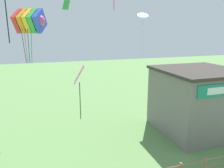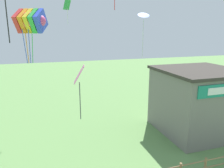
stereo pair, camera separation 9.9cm
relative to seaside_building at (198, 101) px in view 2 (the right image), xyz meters
The scene contains 5 objects.
seaside_building is the anchor object (origin of this frame).
kite_rainbow_parafoil 15.46m from the seaside_building, 157.90° to the left, with size 3.24×2.95×4.50m.
kite_green_diamond 13.33m from the seaside_building, 156.49° to the left, with size 0.69×0.62×1.95m.
kite_blue_delta 8.32m from the seaside_building, behind, with size 1.03×0.98×3.36m.
kite_pink_diamond 11.46m from the seaside_building, 162.26° to the right, with size 0.68×0.86×2.99m.
Camera 2 is at (-3.55, -2.23, 8.45)m, focal length 35.00 mm.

